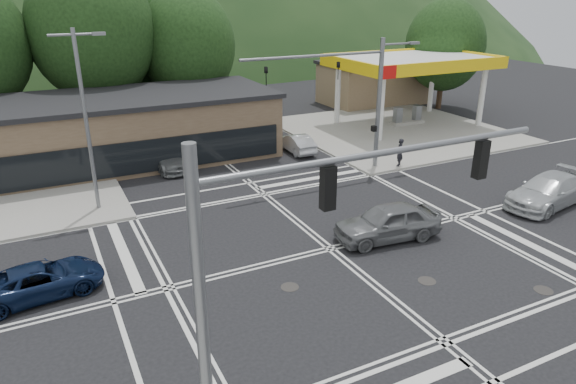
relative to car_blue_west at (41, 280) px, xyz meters
name	(u,v)px	position (x,y,z in m)	size (l,w,h in m)	color
ground	(330,249)	(11.46, -1.65, -0.62)	(120.00, 120.00, 0.00)	black
sidewalk_ne	(395,130)	(26.46, 13.35, -0.54)	(16.00, 16.00, 0.15)	gray
gas_station_canopy	(412,64)	(28.45, 14.34, 4.42)	(12.32, 8.34, 5.75)	silver
convenience_store	(374,84)	(31.46, 23.35, 1.28)	(10.00, 6.00, 3.80)	#846B4F
commercial_row	(86,135)	(3.46, 15.35, 1.38)	(24.00, 8.00, 4.00)	brown
hill_north	(87,49)	(11.46, 88.35, -0.62)	(252.00, 126.00, 140.00)	#1D3718
tree_n_b	(92,31)	(5.46, 22.35, 7.17)	(9.00, 9.00, 12.98)	#382619
tree_n_c	(187,45)	(12.46, 22.35, 5.87)	(7.60, 7.60, 10.87)	#382619
tree_n_e	(138,34)	(9.46, 26.35, 6.52)	(8.40, 8.40, 11.98)	#382619
tree_ne	(445,45)	(35.46, 18.35, 5.22)	(7.20, 7.20, 9.99)	#382619
streetlight_nw	(86,114)	(3.02, 7.35, 4.43)	(2.50, 0.25, 9.00)	slate
signal_mast_ne	(362,90)	(18.41, 6.55, 4.45)	(11.65, 0.30, 8.00)	slate
signal_mast_sw	(279,260)	(5.07, -9.85, 4.50)	(9.14, 0.28, 8.00)	slate
car_blue_west	(41,280)	(0.00, 0.00, 0.00)	(2.05, 4.45, 1.24)	#0C1937
car_grey_center	(388,222)	(14.27, -1.95, 0.22)	(1.97, 4.90, 1.67)	slate
car_silver_east	(548,191)	(24.18, -2.50, 0.19)	(2.26, 5.55, 1.61)	#B5B9BD
car_queue_a	(297,143)	(16.79, 11.85, 0.02)	(1.35, 3.87, 1.27)	#ACAFB4
car_queue_b	(217,134)	(12.46, 16.18, 0.12)	(1.74, 4.31, 1.47)	silver
car_northbound	(166,156)	(7.81, 12.62, 0.13)	(2.10, 5.16, 1.50)	slate
pedestrian	(400,152)	(21.01, 5.85, 0.41)	(0.64, 0.42, 1.77)	black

